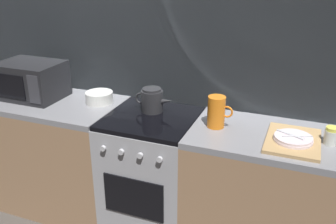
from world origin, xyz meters
The scene contains 11 objects.
ground_plane centered at (0.00, 0.00, 0.00)m, with size 8.00×8.00×0.00m, color #47423D.
back_wall centered at (0.00, 0.32, 1.20)m, with size 3.60×0.05×2.40m.
counter_left centered at (-0.90, 0.00, 0.45)m, with size 1.20×0.60×0.90m.
stove_unit centered at (0.00, 0.00, 0.45)m, with size 0.60×0.63×0.90m.
counter_right centered at (0.90, 0.00, 0.45)m, with size 1.20×0.60×0.90m.
microwave centered at (-0.98, 0.02, 1.04)m, with size 0.46×0.35×0.27m.
kettle centered at (-0.03, 0.09, 0.98)m, with size 0.28×0.15×0.17m.
mixing_bowl centered at (-0.46, 0.10, 0.94)m, with size 0.20×0.20×0.08m, color silver.
pitcher centered at (0.44, 0.00, 1.00)m, with size 0.16×0.11×0.20m.
dish_pile centered at (0.91, -0.06, 0.92)m, with size 0.30×0.40×0.06m.
spice_jar centered at (1.11, 0.01, 0.95)m, with size 0.08×0.08×0.10m.
Camera 1 is at (0.93, -2.08, 1.89)m, focal length 39.69 mm.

